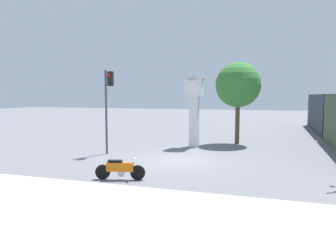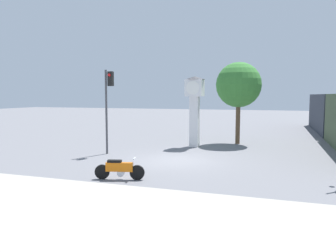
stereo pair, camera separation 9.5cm
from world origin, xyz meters
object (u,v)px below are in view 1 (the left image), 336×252
object	(u,v)px
street_tree	(238,85)
traffic_light	(108,97)
motorcycle	(120,169)
clock_tower	(194,100)

from	to	relation	value
street_tree	traffic_light	bearing A→B (deg)	-135.98
motorcycle	clock_tower	distance (m)	9.42
traffic_light	motorcycle	bearing A→B (deg)	-57.53
motorcycle	clock_tower	size ratio (longest dim) A/B	0.43
street_tree	clock_tower	bearing A→B (deg)	-139.38
clock_tower	street_tree	distance (m)	3.44
traffic_light	street_tree	size ratio (longest dim) A/B	0.85
clock_tower	traffic_light	world-z (taller)	traffic_light
traffic_light	street_tree	distance (m)	9.00
motorcycle	clock_tower	xyz separation A→B (m)	(0.80, 9.02, 2.58)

